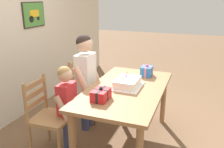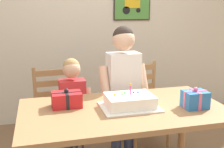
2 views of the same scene
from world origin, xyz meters
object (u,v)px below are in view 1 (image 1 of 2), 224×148
(gift_box_beside_cake, at_px, (147,71))
(chair_right, at_px, (85,88))
(child_younger, at_px, (67,100))
(child_older, at_px, (86,73))
(dining_table, at_px, (126,95))
(chair_left, at_px, (49,116))
(gift_box_red_large, at_px, (101,95))
(birthday_cake, at_px, (128,83))

(gift_box_beside_cake, distance_m, chair_right, 0.99)
(gift_box_beside_cake, bearing_deg, child_younger, 138.56)
(gift_box_beside_cake, xyz_separation_m, child_older, (-0.35, 0.75, -0.01))
(gift_box_beside_cake, bearing_deg, dining_table, 166.80)
(gift_box_beside_cake, distance_m, chair_left, 1.41)
(child_younger, bearing_deg, child_older, -0.07)
(gift_box_red_large, distance_m, gift_box_beside_cake, 0.99)
(birthday_cake, relative_size, child_younger, 0.42)
(chair_left, relative_size, child_younger, 0.88)
(gift_box_red_large, height_order, child_older, child_older)
(dining_table, distance_m, birthday_cake, 0.15)
(chair_right, height_order, child_younger, child_younger)
(chair_left, height_order, chair_right, same)
(birthday_cake, height_order, child_older, child_older)
(dining_table, bearing_deg, chair_right, 59.49)
(birthday_cake, distance_m, child_older, 0.65)
(birthday_cake, relative_size, child_older, 0.33)
(chair_left, relative_size, chair_right, 1.00)
(dining_table, relative_size, child_younger, 1.50)
(dining_table, bearing_deg, chair_left, 120.76)
(birthday_cake, relative_size, gift_box_red_large, 1.88)
(dining_table, relative_size, gift_box_red_large, 6.75)
(birthday_cake, distance_m, chair_right, 0.97)
(dining_table, distance_m, gift_box_red_large, 0.47)
(gift_box_beside_cake, height_order, chair_left, gift_box_beside_cake)
(birthday_cake, xyz_separation_m, chair_right, (0.43, 0.80, -0.34))
(dining_table, height_order, child_older, child_older)
(chair_right, relative_size, child_younger, 0.88)
(chair_left, bearing_deg, birthday_cake, -57.00)
(gift_box_red_large, height_order, chair_right, chair_right)
(birthday_cake, distance_m, chair_left, 1.01)
(chair_left, distance_m, chair_right, 0.94)
(birthday_cake, height_order, chair_left, birthday_cake)
(gift_box_red_large, height_order, gift_box_beside_cake, gift_box_beside_cake)
(gift_box_beside_cake, bearing_deg, chair_right, 93.94)
(gift_box_red_large, bearing_deg, dining_table, -19.30)
(dining_table, height_order, birthday_cake, birthday_cake)
(dining_table, bearing_deg, gift_box_beside_cake, -13.20)
(child_older, bearing_deg, chair_left, 165.74)
(gift_box_red_large, xyz_separation_m, child_older, (0.61, 0.48, -0.00))
(birthday_cake, xyz_separation_m, chair_left, (-0.52, 0.80, -0.34))
(gift_box_beside_cake, relative_size, child_younger, 0.18)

